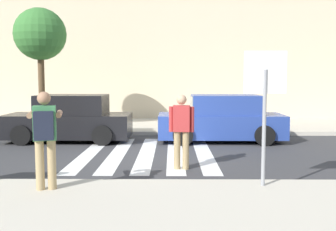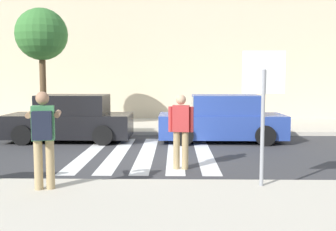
# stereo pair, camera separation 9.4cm
# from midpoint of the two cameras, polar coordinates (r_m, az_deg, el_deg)

# --- Properties ---
(ground_plane) EXTENTS (120.00, 120.00, 0.00)m
(ground_plane) POSITION_cam_midpoint_polar(r_m,az_deg,el_deg) (10.90, -2.90, -5.66)
(ground_plane) COLOR #38383A
(sidewalk_far) EXTENTS (60.00, 4.80, 0.14)m
(sidewalk_far) POSITION_cam_midpoint_polar(r_m,az_deg,el_deg) (16.81, -1.51, -1.50)
(sidewalk_far) COLOR beige
(sidewalk_far) RESTS_ON ground
(building_facade_far) EXTENTS (56.00, 4.00, 6.04)m
(building_facade_far) POSITION_cam_midpoint_polar(r_m,az_deg,el_deg) (21.10, -0.99, 7.93)
(building_facade_far) COLOR beige
(building_facade_far) RESTS_ON ground
(crosswalk_stripe_0) EXTENTS (0.44, 5.20, 0.01)m
(crosswalk_stripe_0) POSITION_cam_midpoint_polar(r_m,az_deg,el_deg) (11.32, -10.98, -5.32)
(crosswalk_stripe_0) COLOR silver
(crosswalk_stripe_0) RESTS_ON ground
(crosswalk_stripe_1) EXTENTS (0.44, 5.20, 0.01)m
(crosswalk_stripe_1) POSITION_cam_midpoint_polar(r_m,az_deg,el_deg) (11.18, -6.95, -5.40)
(crosswalk_stripe_1) COLOR silver
(crosswalk_stripe_1) RESTS_ON ground
(crosswalk_stripe_2) EXTENTS (0.44, 5.20, 0.01)m
(crosswalk_stripe_2) POSITION_cam_midpoint_polar(r_m,az_deg,el_deg) (11.09, -2.83, -5.44)
(crosswalk_stripe_2) COLOR silver
(crosswalk_stripe_2) RESTS_ON ground
(crosswalk_stripe_3) EXTENTS (0.44, 5.20, 0.01)m
(crosswalk_stripe_3) POSITION_cam_midpoint_polar(r_m,az_deg,el_deg) (11.07, 1.32, -5.46)
(crosswalk_stripe_3) COLOR silver
(crosswalk_stripe_3) RESTS_ON ground
(crosswalk_stripe_4) EXTENTS (0.44, 5.20, 0.01)m
(crosswalk_stripe_4) POSITION_cam_midpoint_polar(r_m,az_deg,el_deg) (11.10, 5.47, -5.45)
(crosswalk_stripe_4) COLOR silver
(crosswalk_stripe_4) RESTS_ON ground
(stop_sign) EXTENTS (0.76, 0.08, 2.44)m
(stop_sign) POSITION_cam_midpoint_polar(r_m,az_deg,el_deg) (7.24, 14.02, 3.84)
(stop_sign) COLOR gray
(stop_sign) RESTS_ON sidewalk_near
(photographer_with_backpack) EXTENTS (0.70, 0.92, 1.72)m
(photographer_with_backpack) POSITION_cam_midpoint_polar(r_m,az_deg,el_deg) (7.16, -17.30, -2.26)
(photographer_with_backpack) COLOR tan
(photographer_with_backpack) RESTS_ON sidewalk_near
(pedestrian_crossing) EXTENTS (0.58, 0.27, 1.72)m
(pedestrian_crossing) POSITION_cam_midpoint_polar(r_m,az_deg,el_deg) (9.00, 2.18, -1.73)
(pedestrian_crossing) COLOR tan
(pedestrian_crossing) RESTS_ON ground
(parked_car_black) EXTENTS (4.10, 1.92, 1.55)m
(parked_car_black) POSITION_cam_midpoint_polar(r_m,az_deg,el_deg) (13.49, -13.74, -0.56)
(parked_car_black) COLOR black
(parked_car_black) RESTS_ON ground
(parked_car_blue) EXTENTS (4.10, 1.92, 1.55)m
(parked_car_blue) POSITION_cam_midpoint_polar(r_m,az_deg,el_deg) (13.14, 8.12, -0.61)
(parked_car_blue) COLOR #284293
(parked_car_blue) RESTS_ON ground
(street_tree_west) EXTENTS (1.96, 1.96, 4.60)m
(street_tree_west) POSITION_cam_midpoint_polar(r_m,az_deg,el_deg) (15.93, -17.72, 11.01)
(street_tree_west) COLOR brown
(street_tree_west) RESTS_ON sidewalk_far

